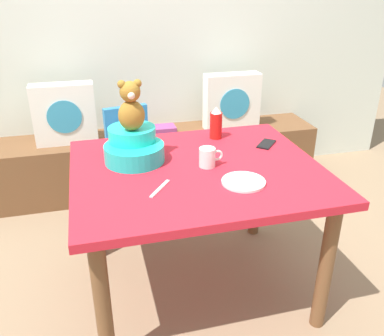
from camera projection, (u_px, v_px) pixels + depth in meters
ground_plane at (196, 285)px, 2.33m from camera, size 8.00×8.00×0.00m
back_wall at (145, 17)px, 3.11m from camera, size 4.40×0.10×2.60m
window_bench at (156, 160)px, 3.33m from camera, size 2.60×0.44×0.46m
pillow_floral_left at (65, 114)px, 2.97m from camera, size 0.44×0.15×0.44m
pillow_floral_right at (232, 102)px, 3.26m from camera, size 0.44×0.15×0.44m
book_stack at (163, 130)px, 3.23m from camera, size 0.20×0.14×0.05m
dining_table at (197, 185)px, 2.05m from camera, size 1.21×1.02×0.74m
highchair at (133, 150)px, 2.77m from camera, size 0.38×0.50×0.79m
infant_seat_teal at (134, 147)px, 2.06m from camera, size 0.30×0.33×0.16m
teddy_bear at (131, 107)px, 1.97m from camera, size 0.13×0.12×0.25m
ketchup_bottle at (216, 124)px, 2.33m from camera, size 0.07×0.07×0.18m
coffee_mug at (208, 157)px, 2.00m from camera, size 0.12×0.08×0.09m
dinner_plate_near at (244, 182)px, 1.86m from camera, size 0.20×0.20×0.01m
cell_phone at (266, 144)px, 2.27m from camera, size 0.15×0.15×0.01m
table_fork at (160, 189)px, 1.80m from camera, size 0.12×0.15×0.01m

